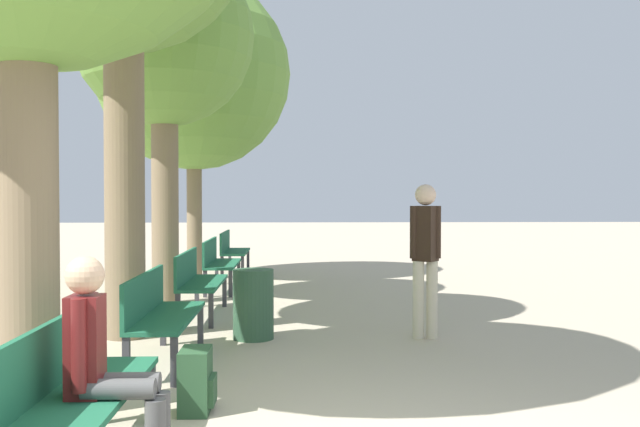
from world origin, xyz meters
TOP-DOWN VIEW (x-y plane):
  - bench_row_0 at (-1.50, 0.30)m, footprint 0.50×1.80m
  - bench_row_1 at (-1.50, 3.01)m, footprint 0.50×1.80m
  - bench_row_2 at (-1.50, 5.71)m, footprint 0.50×1.80m
  - bench_row_3 at (-1.50, 8.41)m, footprint 0.50×1.80m
  - bench_row_4 at (-1.50, 11.12)m, footprint 0.50×1.80m
  - tree_row_2 at (-2.13, 6.88)m, footprint 2.71×2.71m
  - tree_row_3 at (-2.13, 10.03)m, footprint 3.75×3.75m
  - person_seated at (-1.27, 0.18)m, footprint 0.59×0.33m
  - backpack at (-0.92, 1.43)m, footprint 0.26×0.38m
  - pedestrian_near at (1.32, 4.13)m, footprint 0.36×0.31m
  - trash_bin at (-0.65, 4.18)m, footprint 0.47×0.47m

SIDE VIEW (x-z plane):
  - backpack at x=-0.92m, z-range 0.00..0.48m
  - trash_bin at x=-0.65m, z-range 0.00..0.80m
  - bench_row_0 at x=-1.50m, z-range 0.09..0.97m
  - bench_row_1 at x=-1.50m, z-range 0.09..0.97m
  - bench_row_2 at x=-1.50m, z-range 0.09..0.97m
  - bench_row_3 at x=-1.50m, z-range 0.09..0.97m
  - bench_row_4 at x=-1.50m, z-range 0.09..0.97m
  - person_seated at x=-1.27m, z-range 0.05..1.34m
  - pedestrian_near at x=1.32m, z-range 0.13..1.90m
  - tree_row_2 at x=-2.13m, z-range 1.28..6.67m
  - tree_row_3 at x=-2.13m, z-range 1.06..6.95m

